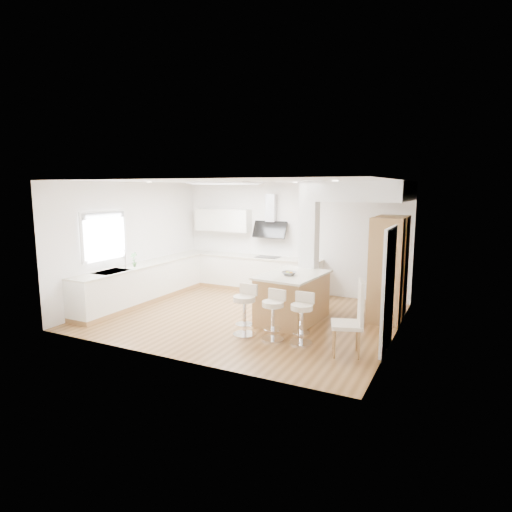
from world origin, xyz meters
The scene contains 18 objects.
ground centered at (0.00, 0.00, 0.00)m, with size 6.00×6.00×0.00m, color olive.
ceiling centered at (0.00, 0.00, 0.00)m, with size 6.00×5.00×0.02m, color white.
wall_back centered at (0.00, 2.50, 1.40)m, with size 6.00×0.04×2.80m, color white.
wall_left centered at (-3.00, 0.00, 1.40)m, with size 0.04×5.00×2.80m, color white.
wall_right centered at (3.00, 0.00, 1.40)m, with size 0.04×5.00×2.80m, color white.
skylight centered at (-0.79, 0.60, 2.77)m, with size 4.10×2.10×0.06m.
window_left centered at (-2.96, -0.90, 1.69)m, with size 0.06×1.28×1.07m.
doorway_right centered at (2.97, -0.60, 1.00)m, with size 0.05×1.00×2.10m.
counter_left centered at (-2.70, 0.23, 0.46)m, with size 0.63×4.50×1.35m.
counter_back centered at (-0.91, 2.22, 0.70)m, with size 3.62×0.63×2.50m.
pillar centered at (1.05, 0.95, 1.40)m, with size 0.35×0.35×2.80m.
soffit centered at (2.10, 1.40, 2.60)m, with size 1.78×2.20×0.40m.
oven_column centered at (2.68, 1.23, 1.05)m, with size 0.63×1.21×2.10m.
peninsula centered at (1.00, 0.15, 0.49)m, with size 1.20×1.69×1.05m.
bar_stool_a centered at (0.53, -1.01, 0.52)m, with size 0.45×0.45×0.93m.
bar_stool_b centered at (1.10, -1.00, 0.50)m, with size 0.44×0.44×0.89m.
bar_stool_c centered at (1.61, -0.95, 0.50)m, with size 0.40×0.40×0.89m.
dining_chair centered at (2.53, -1.07, 0.66)m, with size 0.60×0.60×1.23m.
Camera 1 is at (4.06, -7.65, 2.67)m, focal length 30.00 mm.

